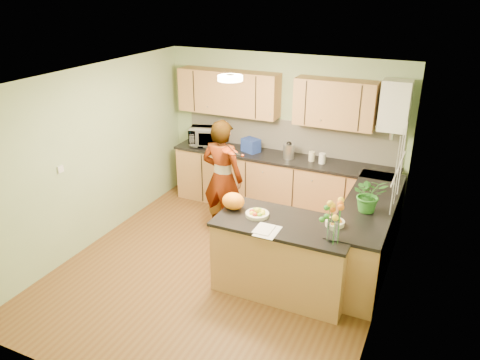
% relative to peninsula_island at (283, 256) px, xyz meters
% --- Properties ---
extents(floor, '(4.50, 4.50, 0.00)m').
position_rel_peninsula_island_xyz_m(floor, '(-0.88, 0.08, -0.47)').
color(floor, brown).
rests_on(floor, ground).
extents(ceiling, '(4.00, 4.50, 0.02)m').
position_rel_peninsula_island_xyz_m(ceiling, '(-0.88, 0.08, 2.03)').
color(ceiling, silver).
rests_on(ceiling, wall_back).
extents(wall_back, '(4.00, 0.02, 2.50)m').
position_rel_peninsula_island_xyz_m(wall_back, '(-0.88, 2.33, 0.78)').
color(wall_back, '#8FAA79').
rests_on(wall_back, floor).
extents(wall_front, '(4.00, 0.02, 2.50)m').
position_rel_peninsula_island_xyz_m(wall_front, '(-0.88, -2.17, 0.78)').
color(wall_front, '#8FAA79').
rests_on(wall_front, floor).
extents(wall_left, '(0.02, 4.50, 2.50)m').
position_rel_peninsula_island_xyz_m(wall_left, '(-2.88, 0.08, 0.78)').
color(wall_left, '#8FAA79').
rests_on(wall_left, floor).
extents(wall_right, '(0.02, 4.50, 2.50)m').
position_rel_peninsula_island_xyz_m(wall_right, '(1.12, 0.08, 0.78)').
color(wall_right, '#8FAA79').
rests_on(wall_right, floor).
extents(back_counter, '(3.64, 0.62, 0.94)m').
position_rel_peninsula_island_xyz_m(back_counter, '(-0.78, 2.03, 0.00)').
color(back_counter, '#AF7946').
rests_on(back_counter, floor).
extents(right_counter, '(0.62, 2.24, 0.94)m').
position_rel_peninsula_island_xyz_m(right_counter, '(0.82, 0.93, 0.00)').
color(right_counter, '#AF7946').
rests_on(right_counter, floor).
extents(splashback, '(3.60, 0.02, 0.52)m').
position_rel_peninsula_island_xyz_m(splashback, '(-0.78, 2.31, 0.73)').
color(splashback, beige).
rests_on(splashback, back_counter).
extents(upper_cabinets, '(3.20, 0.34, 0.70)m').
position_rel_peninsula_island_xyz_m(upper_cabinets, '(-1.05, 2.16, 1.38)').
color(upper_cabinets, '#AF7946').
rests_on(upper_cabinets, wall_back).
extents(boiler, '(0.40, 0.30, 0.86)m').
position_rel_peninsula_island_xyz_m(boiler, '(0.82, 2.17, 1.43)').
color(boiler, white).
rests_on(boiler, wall_back).
extents(window_right, '(0.01, 1.30, 1.05)m').
position_rel_peninsula_island_xyz_m(window_right, '(1.11, 0.68, 1.08)').
color(window_right, white).
rests_on(window_right, wall_right).
extents(light_switch, '(0.02, 0.09, 0.09)m').
position_rel_peninsula_island_xyz_m(light_switch, '(-2.86, -0.52, 0.83)').
color(light_switch, white).
rests_on(light_switch, wall_left).
extents(ceiling_lamp, '(0.30, 0.30, 0.07)m').
position_rel_peninsula_island_xyz_m(ceiling_lamp, '(-0.88, 0.38, 1.99)').
color(ceiling_lamp, '#FFEABF').
rests_on(ceiling_lamp, ceiling).
extents(peninsula_island, '(1.62, 0.83, 0.93)m').
position_rel_peninsula_island_xyz_m(peninsula_island, '(0.00, 0.00, 0.00)').
color(peninsula_island, '#AF7946').
rests_on(peninsula_island, floor).
extents(fruit_dish, '(0.28, 0.28, 0.10)m').
position_rel_peninsula_island_xyz_m(fruit_dish, '(-0.35, 0.00, 0.50)').
color(fruit_dish, beige).
rests_on(fruit_dish, peninsula_island).
extents(orange_bowl, '(0.22, 0.22, 0.13)m').
position_rel_peninsula_island_xyz_m(orange_bowl, '(0.55, 0.15, 0.52)').
color(orange_bowl, beige).
rests_on(orange_bowl, peninsula_island).
extents(flower_vase, '(0.28, 0.28, 0.52)m').
position_rel_peninsula_island_xyz_m(flower_vase, '(0.60, -0.18, 0.81)').
color(flower_vase, silver).
rests_on(flower_vase, peninsula_island).
extents(orange_bag, '(0.35, 0.33, 0.21)m').
position_rel_peninsula_island_xyz_m(orange_bag, '(-0.69, 0.05, 0.57)').
color(orange_bag, orange).
rests_on(orange_bag, peninsula_island).
extents(papers, '(0.24, 0.33, 0.01)m').
position_rel_peninsula_island_xyz_m(papers, '(-0.10, -0.30, 0.47)').
color(papers, white).
rests_on(papers, peninsula_island).
extents(violinist, '(0.66, 0.45, 1.75)m').
position_rel_peninsula_island_xyz_m(violinist, '(-1.31, 0.97, 0.41)').
color(violinist, '#D7A383').
rests_on(violinist, floor).
extents(violin, '(0.58, 0.50, 0.14)m').
position_rel_peninsula_island_xyz_m(violin, '(-1.11, 0.75, 0.94)').
color(violin, '#4B1904').
rests_on(violin, violinist).
extents(microwave, '(0.64, 0.53, 0.31)m').
position_rel_peninsula_island_xyz_m(microwave, '(-2.13, 2.01, 0.63)').
color(microwave, white).
rests_on(microwave, back_counter).
extents(blue_box, '(0.33, 0.29, 0.22)m').
position_rel_peninsula_island_xyz_m(blue_box, '(-1.32, 2.03, 0.58)').
color(blue_box, navy).
rests_on(blue_box, back_counter).
extents(kettle, '(0.17, 0.17, 0.32)m').
position_rel_peninsula_island_xyz_m(kettle, '(-0.66, 1.99, 0.60)').
color(kettle, silver).
rests_on(kettle, back_counter).
extents(jar_cream, '(0.11, 0.11, 0.15)m').
position_rel_peninsula_island_xyz_m(jar_cream, '(-0.30, 2.04, 0.55)').
color(jar_cream, beige).
rests_on(jar_cream, back_counter).
extents(jar_white, '(0.12, 0.12, 0.16)m').
position_rel_peninsula_island_xyz_m(jar_white, '(-0.12, 2.00, 0.55)').
color(jar_white, white).
rests_on(jar_white, back_counter).
extents(potted_plant, '(0.51, 0.48, 0.45)m').
position_rel_peninsula_island_xyz_m(potted_plant, '(0.82, 0.66, 0.70)').
color(potted_plant, '#307C29').
rests_on(potted_plant, right_counter).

